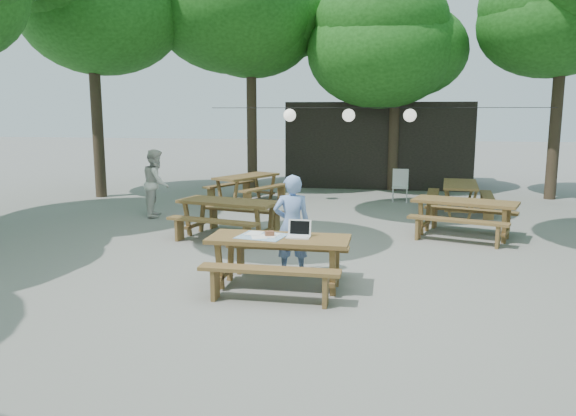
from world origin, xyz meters
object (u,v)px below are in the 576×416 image
(second_person, at_px, (156,183))
(main_picnic_table, at_px, (279,262))
(picnic_table_nw, at_px, (229,218))
(plastic_chair, at_px, (400,192))
(woman, at_px, (292,225))

(second_person, bearing_deg, main_picnic_table, -156.12)
(picnic_table_nw, height_order, second_person, second_person)
(picnic_table_nw, height_order, plastic_chair, plastic_chair)
(woman, relative_size, plastic_chair, 1.74)
(woman, distance_m, plastic_chair, 7.81)
(picnic_table_nw, bearing_deg, woman, -40.91)
(main_picnic_table, height_order, picnic_table_nw, same)
(second_person, xyz_separation_m, plastic_chair, (5.80, 3.37, -0.55))
(picnic_table_nw, xyz_separation_m, woman, (1.71, -2.33, 0.39))
(woman, height_order, second_person, second_person)
(second_person, bearing_deg, plastic_chair, -75.09)
(picnic_table_nw, xyz_separation_m, plastic_chair, (3.43, 5.27, -0.13))
(second_person, height_order, plastic_chair, second_person)
(picnic_table_nw, bearing_deg, plastic_chair, 69.77)
(main_picnic_table, bearing_deg, picnic_table_nw, 118.47)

